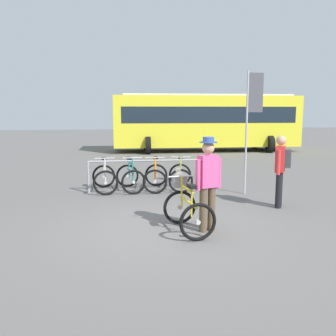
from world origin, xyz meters
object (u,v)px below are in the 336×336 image
racked_bike_teal (130,177)px  racked_bike_white (105,178)px  featured_bicycle (186,204)px  person_with_featured_bike (208,180)px  racked_bike_lime (180,176)px  bus_distant (206,119)px  racked_bike_orange (156,177)px  banner_flag (252,109)px  pedestrian_with_backpack (281,167)px

racked_bike_teal → racked_bike_white: bearing=176.7°
racked_bike_white → featured_bicycle: featured_bicycle is taller
person_with_featured_bike → racked_bike_white: bearing=114.9°
racked_bike_white → racked_bike_lime: bearing=-3.3°
racked_bike_white → racked_bike_lime: (2.10, -0.12, -0.00)m
racked_bike_white → bus_distant: 11.38m
racked_bike_lime → person_with_featured_bike: size_ratio=0.70×
racked_bike_orange → featured_bicycle: featured_bicycle is taller
racked_bike_orange → racked_bike_teal: bearing=176.7°
banner_flag → bus_distant: bearing=80.0°
racked_bike_lime → bus_distant: size_ratio=0.12×
racked_bike_lime → person_with_featured_bike: 3.77m
bus_distant → featured_bicycle: bearing=-107.6°
pedestrian_with_backpack → racked_bike_orange: bearing=136.3°
racked_bike_white → pedestrian_with_backpack: 4.65m
person_with_featured_bike → pedestrian_with_backpack: (2.12, 1.36, -0.01)m
person_with_featured_bike → bus_distant: 14.17m
person_with_featured_bike → banner_flag: 3.70m
racked_bike_white → person_with_featured_bike: (1.78, -3.83, 0.58)m
racked_bike_white → racked_bike_lime: 2.10m
racked_bike_orange → banner_flag: 3.17m
racked_bike_orange → racked_bike_lime: same height
featured_bicycle → banner_flag: banner_flag is taller
racked_bike_orange → racked_bike_lime: 0.70m
pedestrian_with_backpack → racked_bike_white: bearing=147.6°
pedestrian_with_backpack → banner_flag: size_ratio=0.51×
bus_distant → banner_flag: banner_flag is taller
person_with_featured_bike → bus_distant: (3.90, 13.60, 0.79)m
pedestrian_with_backpack → racked_bike_lime: bearing=127.4°
racked_bike_orange → bus_distant: size_ratio=0.12×
bus_distant → banner_flag: bearing=-100.0°
featured_bicycle → banner_flag: 3.99m
racked_bike_teal → racked_bike_orange: (0.70, -0.04, -0.00)m
featured_bicycle → person_with_featured_bike: size_ratio=0.71×
person_with_featured_bike → banner_flag: size_ratio=0.54×
racked_bike_white → racked_bike_lime: size_ratio=0.92×
racked_bike_teal → racked_bike_lime: same height
featured_bicycle → banner_flag: (2.37, 2.69, 1.74)m
racked_bike_teal → bus_distant: 11.08m
racked_bike_lime → pedestrian_with_backpack: pedestrian_with_backpack is taller
featured_bicycle → racked_bike_teal: bearing=101.1°
racked_bike_teal → racked_bike_lime: (1.40, -0.08, 0.00)m
racked_bike_teal → bus_distant: size_ratio=0.11×
racked_bike_teal → banner_flag: bearing=-17.2°
pedestrian_with_backpack → featured_bicycle: bearing=-153.9°
banner_flag → racked_bike_white: bearing=165.3°
racked_bike_orange → person_with_featured_bike: person_with_featured_bike is taller
racked_bike_teal → bus_distant: bus_distant is taller
racked_bike_orange → pedestrian_with_backpack: bearing=-43.7°
racked_bike_teal → racked_bike_orange: 0.70m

